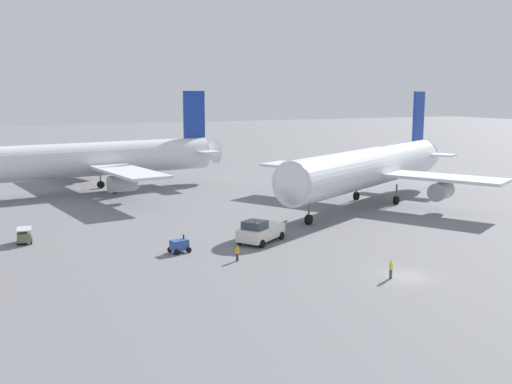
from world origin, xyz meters
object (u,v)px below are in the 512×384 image
object	(u,v)px
pushback_tug	(260,231)
jet_bridge	(83,154)
ground_crew_ramp_agent_by_cones	(237,253)
airliner_being_pushed	(369,168)
gse_gpu_cart_small	(179,245)
gse_baggage_cart_trailing	(24,236)
ground_crew_marshaller_foreground	(391,269)
airliner_at_gate_left	(90,160)

from	to	relation	value
pushback_tug	jet_bridge	bearing A→B (deg)	95.52
pushback_tug	ground_crew_ramp_agent_by_cones	size ratio (longest dim) A/B	5.70
airliner_being_pushed	pushback_tug	world-z (taller)	airliner_being_pushed
airliner_being_pushed	gse_gpu_cart_small	size ratio (longest dim) A/B	19.11
ground_crew_ramp_agent_by_cones	airliner_being_pushed	bearing A→B (deg)	31.90
gse_gpu_cart_small	gse_baggage_cart_trailing	size ratio (longest dim) A/B	0.81
gse_baggage_cart_trailing	ground_crew_ramp_agent_by_cones	size ratio (longest dim) A/B	1.86
ground_crew_marshaller_foreground	ground_crew_ramp_agent_by_cones	bearing A→B (deg)	131.04
gse_baggage_cart_trailing	ground_crew_marshaller_foreground	size ratio (longest dim) A/B	1.66
airliner_at_gate_left	jet_bridge	size ratio (longest dim) A/B	3.07
airliner_at_gate_left	ground_crew_ramp_agent_by_cones	bearing A→B (deg)	-85.06
airliner_being_pushed	ground_crew_marshaller_foreground	bearing A→B (deg)	-123.99
airliner_being_pushed	gse_baggage_cart_trailing	world-z (taller)	airliner_being_pushed
airliner_being_pushed	gse_baggage_cart_trailing	size ratio (longest dim) A/B	15.55
airliner_at_gate_left	airliner_being_pushed	distance (m)	47.30
pushback_tug	gse_gpu_cart_small	size ratio (longest dim) A/B	3.76
pushback_tug	ground_crew_marshaller_foreground	world-z (taller)	pushback_tug
airliner_being_pushed	pushback_tug	distance (m)	29.22
jet_bridge	pushback_tug	bearing A→B (deg)	-84.48
pushback_tug	gse_baggage_cart_trailing	world-z (taller)	pushback_tug
airliner_being_pushed	pushback_tug	xyz separation A→B (m)	(-25.54, -13.50, -4.42)
ground_crew_ramp_agent_by_cones	jet_bridge	bearing A→B (deg)	90.80
airliner_at_gate_left	gse_gpu_cart_small	bearing A→B (deg)	-89.75
airliner_being_pushed	ground_crew_ramp_agent_by_cones	world-z (taller)	airliner_being_pushed
ground_crew_marshaller_foreground	jet_bridge	world-z (taller)	jet_bridge
airliner_at_gate_left	pushback_tug	size ratio (longest dim) A/B	5.69
airliner_at_gate_left	gse_baggage_cart_trailing	xyz separation A→B (m)	(-14.24, -32.94, -4.76)
gse_gpu_cart_small	ground_crew_marshaller_foreground	distance (m)	22.63
pushback_tug	gse_baggage_cart_trailing	xyz separation A→B (m)	(-24.26, 11.76, -0.43)
gse_gpu_cart_small	ground_crew_marshaller_foreground	xyz separation A→B (m)	(14.37, -17.48, 0.12)
airliner_being_pushed	ground_crew_marshaller_foreground	xyz separation A→B (m)	(-20.98, -31.12, -4.79)
gse_baggage_cart_trailing	jet_bridge	distance (m)	60.26
airliner_being_pushed	pushback_tug	bearing A→B (deg)	-152.14
ground_crew_ramp_agent_by_cones	airliner_at_gate_left	bearing A→B (deg)	94.94
gse_baggage_cart_trailing	jet_bridge	xyz separation A→B (m)	(17.57, 57.53, 3.47)
pushback_tug	jet_bridge	xyz separation A→B (m)	(-6.69, 69.29, 3.04)
airliner_being_pushed	gse_baggage_cart_trailing	xyz separation A→B (m)	(-49.80, -1.74, -4.85)
gse_gpu_cart_small	ground_crew_marshaller_foreground	world-z (taller)	gse_gpu_cart_small
gse_gpu_cart_small	airliner_being_pushed	bearing A→B (deg)	21.10
airliner_at_gate_left	ground_crew_marshaller_foreground	xyz separation A→B (m)	(14.57, -62.32, -4.70)
ground_crew_marshaller_foreground	ground_crew_ramp_agent_by_cones	size ratio (longest dim) A/B	1.12
gse_baggage_cart_trailing	ground_crew_marshaller_foreground	distance (m)	41.15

